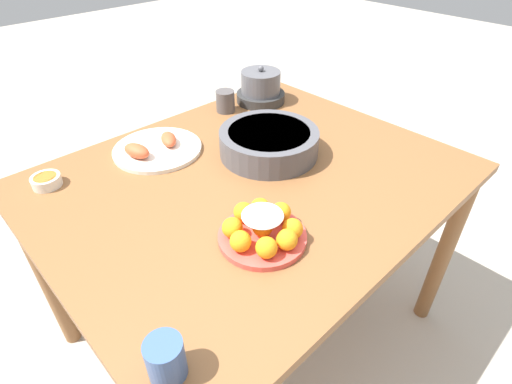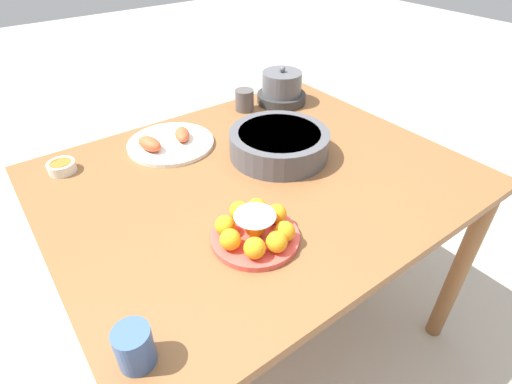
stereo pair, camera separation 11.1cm
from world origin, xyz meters
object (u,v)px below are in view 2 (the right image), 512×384
object	(u,v)px
warming_pot	(282,89)
sauce_bowl	(62,167)
dining_table	(257,199)
cup_far	(244,100)
cake_plate	(255,229)
serving_bowl	(279,143)
seafood_platter	(169,143)
cup_near	(134,347)

from	to	relation	value
warming_pot	sauce_bowl	bearing A→B (deg)	179.98
dining_table	cup_far	size ratio (longest dim) A/B	14.91
cake_plate	dining_table	bearing A→B (deg)	52.67
serving_bowl	seafood_platter	size ratio (longest dim) A/B	1.10
cake_plate	cup_far	xyz separation A→B (m)	(0.42, 0.64, 0.01)
dining_table	cup_near	world-z (taller)	cup_near
cake_plate	sauce_bowl	size ratio (longest dim) A/B	2.64
cake_plate	seafood_platter	bearing A→B (deg)	85.96
dining_table	cup_far	xyz separation A→B (m)	(0.24, 0.41, 0.14)
sauce_bowl	dining_table	bearing A→B (deg)	-38.04
sauce_bowl	seafood_platter	distance (m)	0.35
seafood_platter	warming_pot	bearing A→B (deg)	5.77
sauce_bowl	cup_near	size ratio (longest dim) A/B	0.97
cup_near	cup_far	size ratio (longest dim) A/B	1.04
serving_bowl	warming_pot	size ratio (longest dim) A/B	1.62
seafood_platter	dining_table	bearing A→B (deg)	-66.58
serving_bowl	seafood_platter	xyz separation A→B (m)	(-0.27, 0.27, -0.03)
seafood_platter	cup_near	world-z (taller)	cup_near
seafood_platter	cup_near	xyz separation A→B (m)	(-0.41, -0.69, 0.03)
warming_pot	dining_table	bearing A→B (deg)	-137.26
serving_bowl	warming_pot	distance (m)	0.43
dining_table	warming_pot	xyz separation A→B (m)	(0.41, 0.38, 0.16)
seafood_platter	cup_far	bearing A→B (deg)	12.55
cup_near	seafood_platter	bearing A→B (deg)	59.32
cup_near	cake_plate	bearing A→B (deg)	19.94
cake_plate	serving_bowl	distance (m)	0.42
cup_far	warming_pot	world-z (taller)	warming_pot
cake_plate	sauce_bowl	bearing A→B (deg)	116.40
cup_far	seafood_platter	bearing A→B (deg)	-167.45
cake_plate	warming_pot	world-z (taller)	warming_pot
seafood_platter	warming_pot	size ratio (longest dim) A/B	1.47
cup_far	dining_table	bearing A→B (deg)	-120.56
seafood_platter	cup_far	world-z (taller)	cup_far
cup_near	warming_pot	xyz separation A→B (m)	(0.96, 0.75, 0.01)
serving_bowl	warming_pot	world-z (taller)	warming_pot
cake_plate	warming_pot	size ratio (longest dim) A/B	1.11
sauce_bowl	warming_pot	distance (m)	0.89
serving_bowl	seafood_platter	world-z (taller)	serving_bowl
dining_table	sauce_bowl	xyz separation A→B (m)	(-0.48, 0.38, 0.12)
serving_bowl	sauce_bowl	size ratio (longest dim) A/B	3.86
cake_plate	cup_near	distance (m)	0.39
sauce_bowl	seafood_platter	size ratio (longest dim) A/B	0.29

